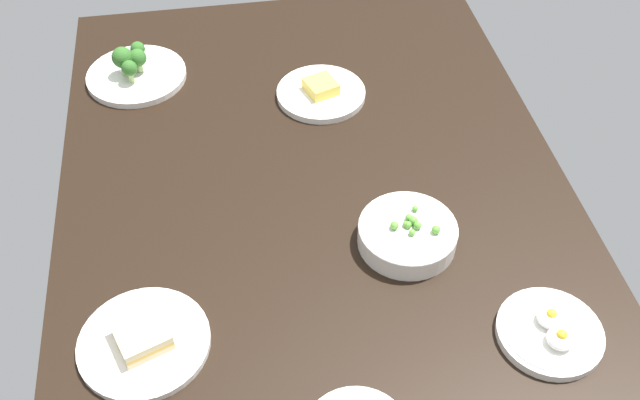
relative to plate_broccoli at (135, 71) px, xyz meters
The scene contains 6 objects.
dining_table 58.12cm from the plate_broccoli, 36.59° to the left, with size 149.08×98.30×4.00cm, color black.
plate_broccoli is the anchor object (origin of this frame).
plate_sandwich 71.92cm from the plate_broccoli, ahead, with size 21.18×21.18×4.43cm.
bowl_peas 75.41cm from the plate_broccoli, 40.05° to the left, with size 17.80×17.80×5.59cm.
plate_cheese 42.42cm from the plate_broccoli, 71.71° to the left, with size 19.50×19.50×4.01cm.
plate_eggs 104.64cm from the plate_broccoli, 39.43° to the left, with size 17.15×17.15×4.71cm.
Camera 1 is at (93.71, -15.47, 104.74)cm, focal length 41.20 mm.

